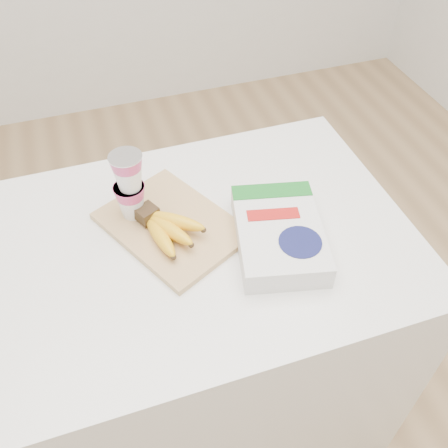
% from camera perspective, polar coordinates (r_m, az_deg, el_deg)
% --- Properties ---
extents(room, '(4.00, 4.00, 4.00)m').
position_cam_1_polar(room, '(0.90, -6.94, 20.06)').
color(room, tan).
rests_on(room, ground).
extents(table, '(1.12, 0.75, 0.84)m').
position_cam_1_polar(table, '(1.54, -3.87, -12.62)').
color(table, white).
rests_on(table, ground).
extents(cutting_board, '(0.37, 0.41, 0.02)m').
position_cam_1_polar(cutting_board, '(1.23, -6.02, -0.16)').
color(cutting_board, tan).
rests_on(cutting_board, table).
extents(bananas, '(0.16, 0.19, 0.06)m').
position_cam_1_polar(bananas, '(1.19, -6.63, -0.38)').
color(bananas, '#382816').
rests_on(bananas, cutting_board).
extents(yogurt_stack, '(0.08, 0.08, 0.18)m').
position_cam_1_polar(yogurt_stack, '(1.20, -10.80, 4.48)').
color(yogurt_stack, white).
rests_on(yogurt_stack, cutting_board).
extents(cereal_box, '(0.26, 0.33, 0.06)m').
position_cam_1_polar(cereal_box, '(1.18, 6.29, -1.14)').
color(cereal_box, silver).
rests_on(cereal_box, table).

